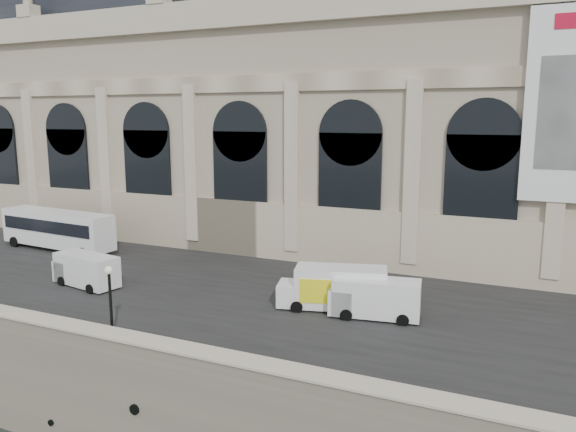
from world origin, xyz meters
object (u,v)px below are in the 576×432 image
object	(u,v)px
van_b	(84,270)
van_c	(371,298)
box_truck	(335,288)
lamp_right	(111,305)
bus_left	(57,229)

from	to	relation	value
van_b	van_c	size ratio (longest dim) A/B	0.99
box_truck	lamp_right	xyz separation A→B (m)	(-9.32, -10.13, 0.75)
bus_left	van_c	distance (m)	31.86
lamp_right	box_truck	bearing A→B (deg)	47.38
van_b	lamp_right	distance (m)	11.66
van_b	box_truck	distance (m)	18.62
van_c	bus_left	bearing A→B (deg)	170.76
van_b	lamp_right	bearing A→B (deg)	-38.61
bus_left	van_b	distance (m)	12.91
box_truck	van_c	bearing A→B (deg)	-10.96
bus_left	van_c	world-z (taller)	bus_left
lamp_right	van_b	bearing A→B (deg)	141.39
bus_left	van_c	xyz separation A→B (m)	(31.44, -5.11, -0.80)
van_b	lamp_right	size ratio (longest dim) A/B	1.31
box_truck	lamp_right	world-z (taller)	lamp_right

